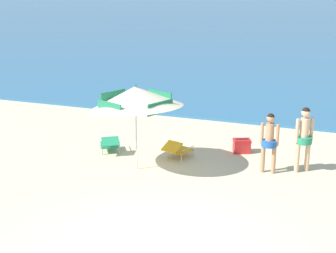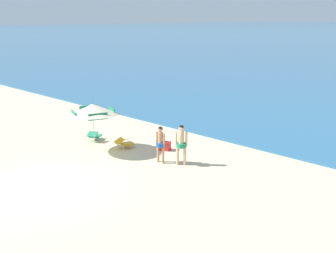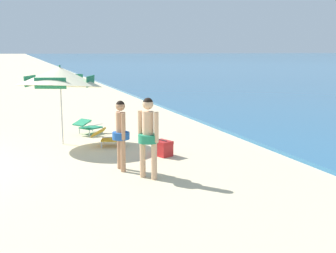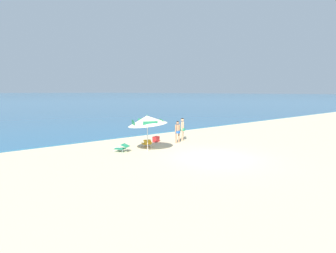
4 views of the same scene
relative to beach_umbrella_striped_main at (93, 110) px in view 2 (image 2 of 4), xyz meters
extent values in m
plane|color=beige|center=(2.05, -3.71, -1.97)|extent=(800.00, 800.00, 0.00)
cylinder|color=silver|center=(0.00, 0.00, -0.85)|extent=(0.04, 0.04, 2.24)
cone|color=beige|center=(0.00, 0.00, 0.00)|extent=(3.38, 3.36, 0.80)
cube|color=#1E724C|center=(0.34, 0.81, -0.12)|extent=(0.81, 0.37, 0.30)
cube|color=#1E724C|center=(-0.81, 0.34, -0.12)|extent=(0.37, 0.81, 0.30)
cube|color=#1E724C|center=(-0.34, -0.81, -0.12)|extent=(0.81, 0.37, 0.30)
cube|color=#1E724C|center=(0.81, -0.34, -0.12)|extent=(0.37, 0.81, 0.30)
sphere|color=#1E724C|center=(0.00, 0.00, 0.31)|extent=(0.06, 0.06, 0.06)
cube|color=#1E7F56|center=(-1.36, 1.04, -1.77)|extent=(0.76, 0.79, 0.04)
cube|color=#1E7F56|center=(-1.15, 0.73, -1.55)|extent=(0.64, 0.61, 0.18)
cylinder|color=silver|center=(-1.72, 1.14, -1.88)|extent=(0.03, 0.03, 0.18)
cylinder|color=silver|center=(-1.31, 1.41, -1.88)|extent=(0.03, 0.03, 0.18)
cylinder|color=silver|center=(-1.41, 0.67, -1.88)|extent=(0.03, 0.03, 0.18)
cylinder|color=silver|center=(-1.00, 0.94, -1.88)|extent=(0.03, 0.03, 0.18)
cylinder|color=silver|center=(-1.59, 0.89, -1.65)|extent=(0.32, 0.47, 0.02)
cylinder|color=silver|center=(-1.12, 1.19, -1.65)|extent=(0.32, 0.47, 0.02)
cube|color=gold|center=(0.77, 1.32, -1.77)|extent=(0.68, 0.73, 0.04)
cube|color=gold|center=(0.65, 0.94, -1.56)|extent=(0.59, 0.52, 0.23)
cylinder|color=silver|center=(0.63, 1.66, -1.88)|extent=(0.03, 0.03, 0.18)
cylinder|color=silver|center=(1.09, 1.51, -1.88)|extent=(0.03, 0.03, 0.18)
cylinder|color=silver|center=(0.45, 1.12, -1.88)|extent=(0.03, 0.03, 0.18)
cylinder|color=silver|center=(0.92, 0.97, -1.88)|extent=(0.03, 0.03, 0.18)
cylinder|color=silver|center=(0.51, 1.40, -1.65)|extent=(0.19, 0.52, 0.02)
cylinder|color=silver|center=(1.04, 1.23, -1.65)|extent=(0.19, 0.52, 0.02)
cylinder|color=tan|center=(3.44, 1.00, -1.58)|extent=(0.11, 0.11, 0.78)
cylinder|color=tan|center=(3.16, 0.98, -1.58)|extent=(0.11, 0.11, 0.78)
cylinder|color=#1E51A3|center=(3.30, 0.99, -1.16)|extent=(0.39, 0.39, 0.16)
cylinder|color=tan|center=(3.30, 0.99, -0.91)|extent=(0.22, 0.22, 0.56)
cylinder|color=tan|center=(3.50, 1.01, -0.92)|extent=(0.09, 0.09, 0.59)
cylinder|color=tan|center=(3.11, 0.98, -0.92)|extent=(0.09, 0.09, 0.59)
sphere|color=tan|center=(3.30, 0.99, -0.49)|extent=(0.21, 0.21, 0.21)
sphere|color=black|center=(3.30, 0.99, -0.46)|extent=(0.20, 0.20, 0.20)
cylinder|color=#D8A87F|center=(4.00, 1.30, -1.54)|extent=(0.12, 0.12, 0.85)
cylinder|color=#D8A87F|center=(4.24, 1.49, -1.54)|extent=(0.12, 0.12, 0.85)
cylinder|color=#23845B|center=(4.12, 1.39, -1.10)|extent=(0.43, 0.43, 0.18)
cylinder|color=#D8A87F|center=(4.12, 1.39, -0.82)|extent=(0.23, 0.23, 0.60)
cylinder|color=#D8A87F|center=(3.95, 1.26, -0.83)|extent=(0.09, 0.09, 0.64)
cylinder|color=#D8A87F|center=(4.29, 1.52, -0.83)|extent=(0.09, 0.09, 0.64)
sphere|color=#D8A87F|center=(4.12, 1.39, -0.36)|extent=(0.23, 0.23, 0.23)
sphere|color=black|center=(4.12, 1.39, -0.34)|extent=(0.21, 0.21, 0.21)
cube|color=red|center=(2.32, 2.31, -1.81)|extent=(0.57, 0.50, 0.32)
cube|color=red|center=(2.32, 2.31, -1.61)|extent=(0.59, 0.51, 0.08)
cylinder|color=black|center=(2.32, 2.31, -1.55)|extent=(0.32, 0.15, 0.02)
camera|label=1|loc=(5.05, -10.97, 2.78)|focal=51.69mm
camera|label=2|loc=(14.09, -10.11, 3.96)|focal=41.14mm
camera|label=3|loc=(12.63, -1.12, 0.73)|focal=45.82mm
camera|label=4|loc=(-9.03, -13.39, 1.74)|focal=28.28mm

